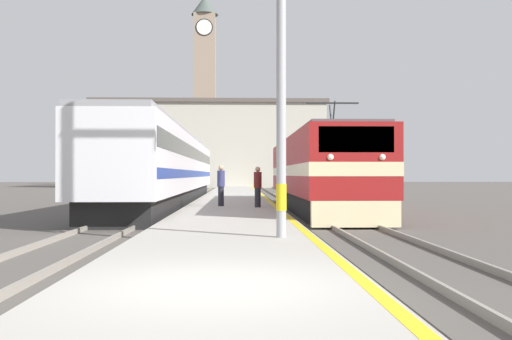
# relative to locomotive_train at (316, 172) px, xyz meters

# --- Properties ---
(ground_plane) EXTENTS (200.00, 200.00, 0.00)m
(ground_plane) POSITION_rel_locomotive_train_xyz_m (-3.89, 10.12, -1.80)
(ground_plane) COLOR #514C47
(platform) EXTENTS (4.17, 140.00, 0.30)m
(platform) POSITION_rel_locomotive_train_xyz_m (-3.89, 5.12, -1.65)
(platform) COLOR #ADA89E
(platform) RESTS_ON ground
(rail_track_near) EXTENTS (2.83, 140.00, 0.16)m
(rail_track_near) POSITION_rel_locomotive_train_xyz_m (0.00, 5.12, -1.77)
(rail_track_near) COLOR #514C47
(rail_track_near) RESTS_ON ground
(rail_track_far) EXTENTS (2.83, 140.00, 0.16)m
(rail_track_far) POSITION_rel_locomotive_train_xyz_m (-7.49, 5.12, -1.77)
(rail_track_far) COLOR #514C47
(rail_track_far) RESTS_ON ground
(locomotive_train) EXTENTS (2.92, 18.94, 4.48)m
(locomotive_train) POSITION_rel_locomotive_train_xyz_m (0.00, 0.00, 0.00)
(locomotive_train) COLOR black
(locomotive_train) RESTS_ON ground
(passenger_train) EXTENTS (2.92, 33.59, 3.91)m
(passenger_train) POSITION_rel_locomotive_train_xyz_m (-7.49, 6.87, 0.31)
(passenger_train) COLOR black
(passenger_train) RESTS_ON ground
(catenary_mast) EXTENTS (2.94, 0.24, 8.32)m
(catenary_mast) POSITION_rel_locomotive_train_xyz_m (-2.50, -14.13, 2.76)
(catenary_mast) COLOR #9E9EA3
(catenary_mast) RESTS_ON platform
(person_on_platform) EXTENTS (0.34, 0.34, 1.75)m
(person_on_platform) POSITION_rel_locomotive_train_xyz_m (-2.77, -1.78, -0.58)
(person_on_platform) COLOR #23232D
(person_on_platform) RESTS_ON platform
(second_waiting_passenger) EXTENTS (0.34, 0.34, 1.83)m
(second_waiting_passenger) POSITION_rel_locomotive_train_xyz_m (-4.38, -0.77, -0.54)
(second_waiting_passenger) COLOR #23232D
(second_waiting_passenger) RESTS_ON platform
(clock_tower) EXTENTS (3.89, 3.89, 27.74)m
(clock_tower) POSITION_rel_locomotive_train_xyz_m (-8.49, 59.44, 12.76)
(clock_tower) COLOR gray
(clock_tower) RESTS_ON ground
(station_building) EXTENTS (30.31, 9.81, 11.31)m
(station_building) POSITION_rel_locomotive_train_xyz_m (-7.32, 52.09, 3.87)
(station_building) COLOR #B7B2A3
(station_building) RESTS_ON ground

